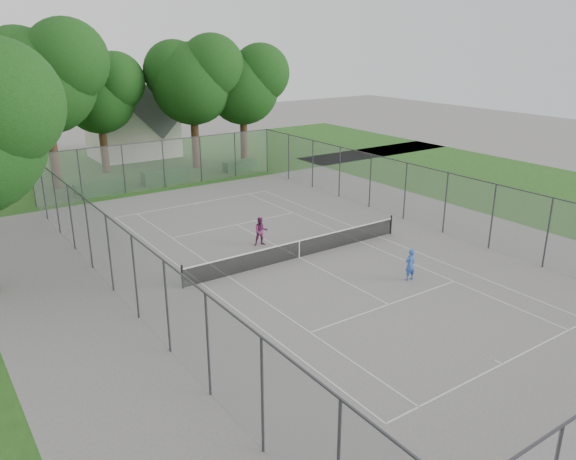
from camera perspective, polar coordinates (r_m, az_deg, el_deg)
ground at (r=28.45m, az=1.15°, el=-2.83°), size 120.00×120.00×0.00m
grass_far at (r=50.96m, az=-16.32°, el=6.29°), size 60.00×20.00×0.00m
grass_right at (r=44.45m, az=24.86°, el=3.48°), size 16.00×40.00×0.00m
court_markings at (r=28.45m, az=1.15°, el=-2.81°), size 11.03×23.83×0.01m
tennis_net at (r=28.27m, az=1.15°, el=-1.86°), size 12.87×0.10×1.10m
perimeter_fence at (r=27.83m, az=1.17°, el=0.63°), size 18.08×34.08×3.52m
tree_far_left at (r=43.68m, az=-23.53°, el=14.41°), size 8.30×7.58×11.94m
tree_far_midleft at (r=47.89m, az=-18.62°, el=13.29°), size 6.67×6.09×9.58m
tree_far_midright at (r=47.70m, az=-9.59°, el=15.10°), size 7.60×6.94×10.93m
tree_far_right at (r=49.12m, az=-4.50°, el=14.78°), size 7.06×6.45×10.15m
hedge_left at (r=42.00m, az=-18.57°, el=4.05°), size 3.46×1.04×0.86m
hedge_mid at (r=43.78m, az=-12.41°, el=5.33°), size 3.42×0.98×1.08m
hedge_right at (r=47.20m, az=-4.92°, el=6.53°), size 2.74×1.00×0.82m
house at (r=54.15m, az=-15.61°, el=10.99°), size 7.25×5.62×9.03m
girl_player at (r=26.24m, az=12.30°, el=-3.45°), size 0.58×0.40×1.51m
woman_player at (r=29.95m, az=-2.76°, el=-0.13°), size 0.91×0.81×1.55m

